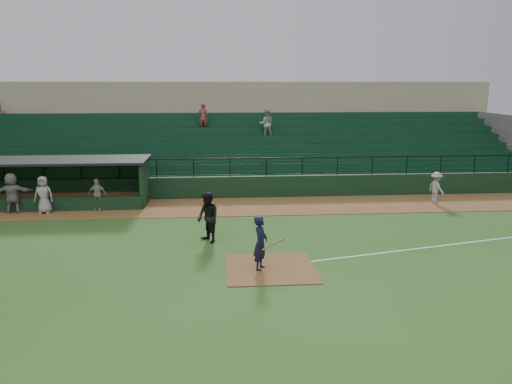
{
  "coord_description": "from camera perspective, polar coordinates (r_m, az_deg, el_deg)",
  "views": [
    {
      "loc": [
        -1.81,
        -16.93,
        6.06
      ],
      "look_at": [
        0.0,
        5.0,
        1.4
      ],
      "focal_mm": 35.03,
      "sensor_mm": 36.0,
      "label": 1
    }
  ],
  "objects": [
    {
      "name": "batter_at_plate",
      "position": [
        16.76,
        0.54,
        -5.86
      ],
      "size": [
        1.13,
        0.8,
        1.86
      ],
      "color": "black",
      "rests_on": "ground"
    },
    {
      "name": "dugout_player_a",
      "position": [
        25.89,
        -17.7,
        -0.27
      ],
      "size": [
        0.98,
        0.5,
        1.59
      ],
      "primitive_type": "imported",
      "rotation": [
        0.0,
        0.0,
        -0.12
      ],
      "color": "#A09B95",
      "rests_on": "warning_track"
    },
    {
      "name": "umpire",
      "position": [
        19.76,
        -5.51,
        -2.92
      ],
      "size": [
        1.16,
        1.23,
        2.01
      ],
      "primitive_type": "imported",
      "rotation": [
        0.0,
        0.0,
        -1.03
      ],
      "color": "black",
      "rests_on": "ground"
    },
    {
      "name": "dugout",
      "position": [
        28.05,
        -21.09,
        1.45
      ],
      "size": [
        8.9,
        3.2,
        2.42
      ],
      "color": "black",
      "rests_on": "ground"
    },
    {
      "name": "foul_line",
      "position": [
        21.48,
        22.79,
        -5.38
      ],
      "size": [
        17.49,
        4.44,
        0.01
      ],
      "primitive_type": "cube",
      "rotation": [
        0.0,
        0.0,
        0.24
      ],
      "color": "white",
      "rests_on": "ground"
    },
    {
      "name": "dugout_player_b",
      "position": [
        26.17,
        -23.1,
        -0.3
      ],
      "size": [
        0.91,
        0.61,
        1.82
      ],
      "primitive_type": "imported",
      "rotation": [
        0.0,
        0.0,
        -0.04
      ],
      "color": "#9F9995",
      "rests_on": "warning_track"
    },
    {
      "name": "runner",
      "position": [
        27.9,
        19.9,
        0.48
      ],
      "size": [
        0.86,
        1.18,
        1.65
      ],
      "primitive_type": "imported",
      "rotation": [
        0.0,
        0.0,
        1.83
      ],
      "color": "#A29D98",
      "rests_on": "warning_track"
    },
    {
      "name": "warning_track",
      "position": [
        25.71,
        -0.55,
        -1.64
      ],
      "size": [
        40.0,
        4.0,
        0.03
      ],
      "primitive_type": "cube",
      "color": "brown",
      "rests_on": "ground"
    },
    {
      "name": "dugout_player_c",
      "position": [
        26.83,
        -26.08,
        -0.1
      ],
      "size": [
        1.88,
        0.73,
        1.98
      ],
      "primitive_type": "imported",
      "rotation": [
        0.0,
        0.0,
        3.22
      ],
      "color": "gray",
      "rests_on": "warning_track"
    },
    {
      "name": "ground",
      "position": [
        18.07,
        1.32,
        -7.64
      ],
      "size": [
        90.0,
        90.0,
        0.0
      ],
      "primitive_type": "plane",
      "color": "#275019",
      "rests_on": "ground"
    },
    {
      "name": "home_plate_dirt",
      "position": [
        17.13,
        1.67,
        -8.71
      ],
      "size": [
        3.0,
        3.0,
        0.03
      ],
      "primitive_type": "cube",
      "color": "brown",
      "rests_on": "ground"
    },
    {
      "name": "stadium_structure",
      "position": [
        33.65,
        -1.62,
        5.54
      ],
      "size": [
        38.0,
        13.08,
        6.4
      ],
      "color": "black",
      "rests_on": "ground"
    }
  ]
}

